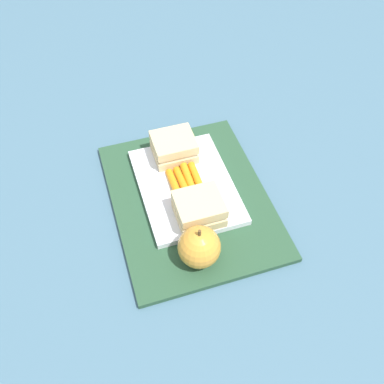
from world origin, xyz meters
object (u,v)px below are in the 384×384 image
Objects in this scene: food_tray at (186,186)px; sandwich_half_right at (199,209)px; carrot_sticks_bundle at (186,181)px; sandwich_half_left at (174,147)px; apple at (199,247)px.

food_tray is 0.08m from sandwich_half_right.
sandwich_half_left is at bearing 179.65° from carrot_sticks_bundle.
sandwich_half_right is 1.03× the size of carrot_sticks_bundle.
sandwich_half_right is at bearing 161.89° from apple.
food_tray is 0.08m from sandwich_half_left.
food_tray is at bearing 170.98° from apple.
apple is (0.15, -0.02, 0.02)m from carrot_sticks_bundle.
carrot_sticks_bundle is (-0.00, -0.00, 0.01)m from food_tray.
sandwich_half_left is 1.03× the size of carrot_sticks_bundle.
sandwich_half_right reaches higher than food_tray.
carrot_sticks_bundle is 0.15m from apple.
carrot_sticks_bundle is 0.96× the size of apple.
food_tray is 2.88× the size of sandwich_half_left.
sandwich_half_left is 1.00× the size of sandwich_half_right.
carrot_sticks_bundle reaches higher than food_tray.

